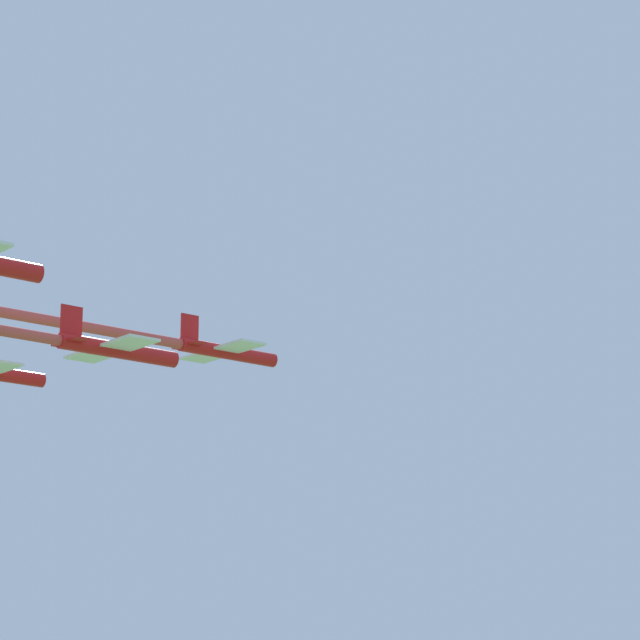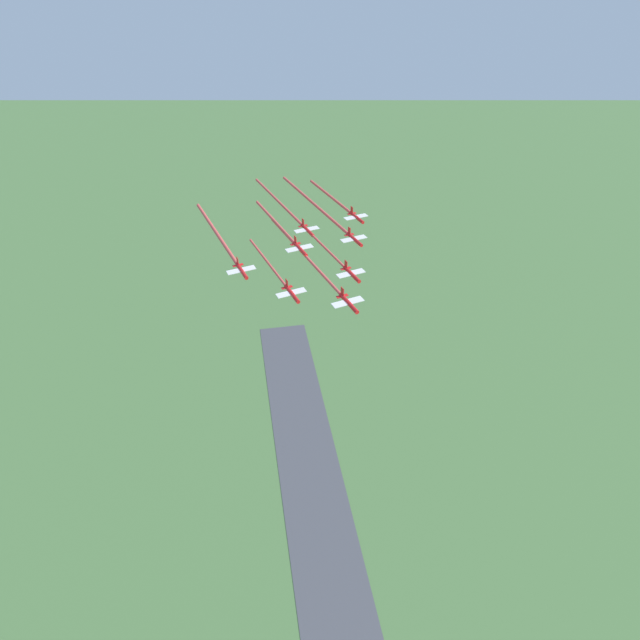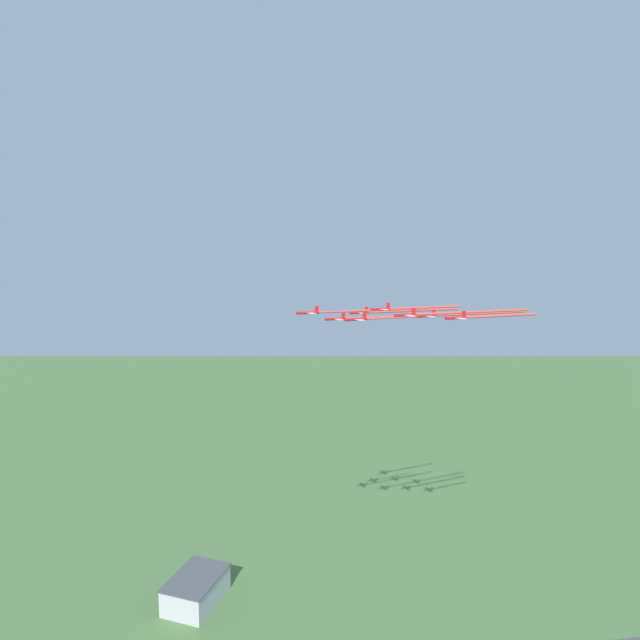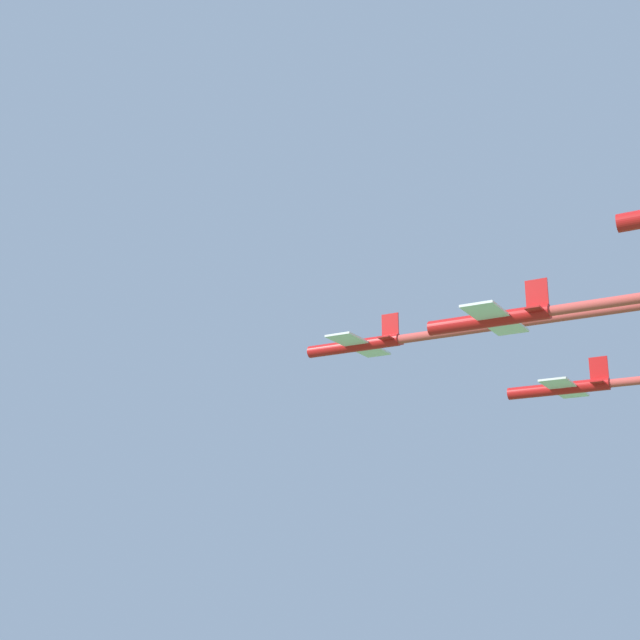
% 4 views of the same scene
% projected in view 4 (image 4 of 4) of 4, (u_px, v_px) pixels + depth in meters
% --- Properties ---
extents(jet_0, '(7.72, 7.82, 2.94)m').
position_uv_depth(jet_0, '(357.00, 345.00, 77.62)').
color(jet_0, red).
extents(jet_1, '(7.72, 7.82, 2.94)m').
position_uv_depth(jet_1, '(492.00, 319.00, 62.31)').
color(jet_1, red).
extents(jet_2, '(7.72, 7.82, 2.94)m').
position_uv_depth(jet_2, '(562.00, 388.00, 76.86)').
color(jet_2, red).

